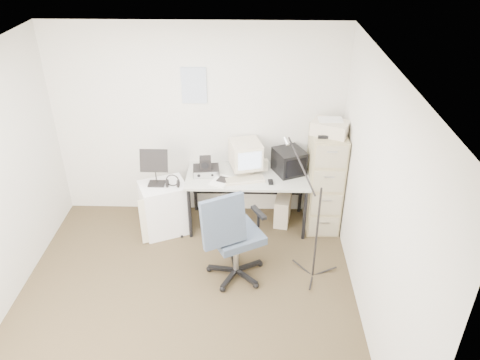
{
  "coord_description": "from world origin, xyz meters",
  "views": [
    {
      "loc": [
        0.68,
        -3.54,
        3.59
      ],
      "look_at": [
        0.55,
        0.95,
        0.95
      ],
      "focal_mm": 35.0,
      "sensor_mm": 36.0,
      "label": 1
    }
  ],
  "objects_px": {
    "filing_cabinet": "(324,180)",
    "side_cart": "(164,208)",
    "desk": "(247,200)",
    "office_chair": "(236,233)"
  },
  "relations": [
    {
      "from": "filing_cabinet",
      "to": "side_cart",
      "type": "distance_m",
      "value": 2.02
    },
    {
      "from": "desk",
      "to": "side_cart",
      "type": "distance_m",
      "value": 1.05
    },
    {
      "from": "office_chair",
      "to": "side_cart",
      "type": "relative_size",
      "value": 1.7
    },
    {
      "from": "filing_cabinet",
      "to": "desk",
      "type": "bearing_deg",
      "value": -178.19
    },
    {
      "from": "desk",
      "to": "office_chair",
      "type": "relative_size",
      "value": 1.31
    },
    {
      "from": "filing_cabinet",
      "to": "office_chair",
      "type": "relative_size",
      "value": 1.14
    },
    {
      "from": "filing_cabinet",
      "to": "side_cart",
      "type": "height_order",
      "value": "filing_cabinet"
    },
    {
      "from": "filing_cabinet",
      "to": "desk",
      "type": "distance_m",
      "value": 0.99
    },
    {
      "from": "side_cart",
      "to": "desk",
      "type": "bearing_deg",
      "value": -14.64
    },
    {
      "from": "filing_cabinet",
      "to": "office_chair",
      "type": "height_order",
      "value": "filing_cabinet"
    }
  ]
}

